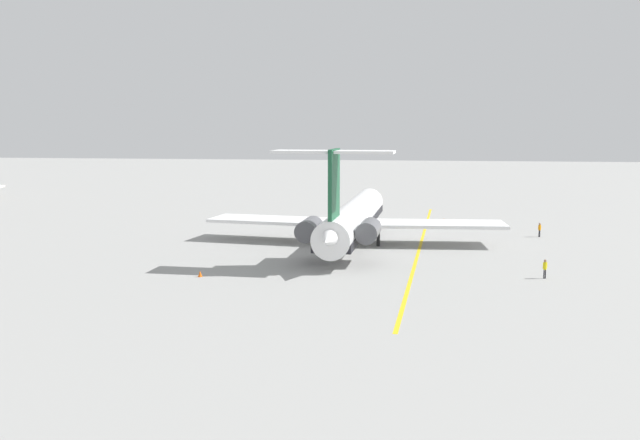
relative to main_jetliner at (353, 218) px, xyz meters
name	(u,v)px	position (x,y,z in m)	size (l,w,h in m)	color
ground	(428,245)	(1.50, -8.65, -3.16)	(399.29, 399.29, 0.00)	gray
main_jetliner	(353,218)	(0.00, 0.00, 0.00)	(39.70, 35.30, 11.57)	white
ground_crew_near_nose	(540,228)	(9.34, -22.47, -2.04)	(0.28, 0.39, 1.76)	black
ground_crew_near_tail	(545,266)	(-15.43, -18.96, -2.04)	(0.28, 0.41, 1.77)	black
safety_cone_nose	(444,220)	(21.59, -11.17, -2.88)	(0.40, 0.40, 0.55)	#EA590F
safety_cone_wingtip	(200,274)	(-19.11, 12.19, -2.88)	(0.40, 0.40, 0.55)	#EA590F
taxiway_centreline	(420,245)	(1.12, -7.80, -3.15)	(71.38, 0.36, 0.01)	gold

